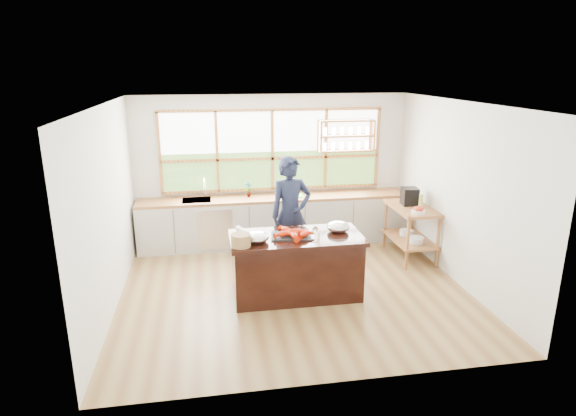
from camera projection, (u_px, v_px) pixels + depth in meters
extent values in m
plane|color=olive|center=(294.00, 288.00, 7.15)|extent=(5.00, 5.00, 0.00)
cube|color=silver|center=(272.00, 169.00, 8.89)|extent=(5.00, 0.02, 2.70)
cube|color=silver|center=(335.00, 263.00, 4.64)|extent=(5.00, 0.02, 2.70)
cube|color=silver|center=(108.00, 210.00, 6.37)|extent=(0.02, 4.50, 2.70)
cube|color=silver|center=(459.00, 194.00, 7.16)|extent=(0.02, 4.50, 2.70)
cube|color=white|center=(294.00, 103.00, 6.38)|extent=(5.00, 4.50, 0.02)
cube|color=#C37F3E|center=(272.00, 150.00, 8.76)|extent=(4.05, 0.06, 1.50)
cube|color=white|center=(272.00, 131.00, 8.69)|extent=(3.98, 0.01, 0.75)
cube|color=#355D1C|center=(272.00, 170.00, 8.89)|extent=(3.98, 0.01, 0.70)
cube|color=#C37F3E|center=(347.00, 120.00, 8.73)|extent=(1.00, 0.28, 0.03)
cube|color=#C37F3E|center=(346.00, 136.00, 8.80)|extent=(1.00, 0.28, 0.03)
cube|color=#C37F3E|center=(345.00, 151.00, 8.88)|extent=(1.00, 0.28, 0.03)
cube|color=#C37F3E|center=(319.00, 136.00, 8.72)|extent=(0.03, 0.28, 0.55)
cube|color=#C37F3E|center=(372.00, 135.00, 8.88)|extent=(0.03, 0.28, 0.55)
cube|color=beige|center=(275.00, 221.00, 8.86)|extent=(4.90, 0.62, 0.85)
cube|color=silver|center=(215.00, 230.00, 8.39)|extent=(0.60, 0.01, 0.72)
cube|color=#8F5D31|center=(275.00, 198.00, 8.73)|extent=(4.90, 0.62, 0.05)
cube|color=silver|center=(197.00, 204.00, 8.53)|extent=(0.50, 0.42, 0.16)
cube|color=#8F5D31|center=(438.00, 241.00, 7.79)|extent=(0.04, 0.04, 0.90)
cube|color=#8F5D31|center=(413.00, 222.00, 8.73)|extent=(0.04, 0.04, 0.90)
cube|color=#8F5D31|center=(408.00, 243.00, 7.70)|extent=(0.04, 0.04, 0.90)
cube|color=#8F5D31|center=(385.00, 224.00, 8.65)|extent=(0.04, 0.04, 0.90)
cube|color=#8F5D31|center=(410.00, 239.00, 8.26)|extent=(0.62, 1.10, 0.03)
cube|color=#8F5D31|center=(412.00, 208.00, 8.10)|extent=(0.62, 1.10, 0.05)
cylinder|color=silver|center=(416.00, 240.00, 8.00)|extent=(0.24, 0.24, 0.11)
cylinder|color=silver|center=(406.00, 233.00, 8.38)|extent=(0.24, 0.24, 0.09)
cube|color=black|center=(296.00, 268.00, 6.84)|extent=(1.77, 0.82, 0.84)
cube|color=black|center=(296.00, 238.00, 6.71)|extent=(1.85, 0.90, 0.06)
imported|color=#161C33|center=(291.00, 214.00, 7.61)|extent=(0.75, 0.56, 1.85)
imported|color=slate|center=(248.00, 189.00, 8.67)|extent=(0.16, 0.11, 0.28)
cube|color=#66CB37|center=(292.00, 195.00, 8.77)|extent=(0.44, 0.36, 0.01)
cube|color=black|center=(410.00, 196.00, 8.17)|extent=(0.29, 0.30, 0.29)
cylinder|color=#94B14D|center=(421.00, 202.00, 7.86)|extent=(0.08, 0.08, 0.27)
cylinder|color=silver|center=(419.00, 212.00, 7.73)|extent=(0.22, 0.22, 0.05)
sphere|color=#B23018|center=(422.00, 209.00, 7.72)|extent=(0.07, 0.07, 0.07)
sphere|color=#B23018|center=(419.00, 208.00, 7.76)|extent=(0.07, 0.07, 0.07)
sphere|color=#B23018|center=(416.00, 208.00, 7.74)|extent=(0.07, 0.07, 0.07)
sphere|color=#B23018|center=(417.00, 209.00, 7.68)|extent=(0.07, 0.07, 0.07)
sphere|color=#B23018|center=(421.00, 210.00, 7.67)|extent=(0.07, 0.07, 0.07)
cube|color=black|center=(291.00, 236.00, 6.68)|extent=(0.60, 0.47, 0.02)
ellipsoid|color=#CB3A03|center=(283.00, 234.00, 6.60)|extent=(0.23, 0.15, 0.08)
ellipsoid|color=#CB3A03|center=(296.00, 232.00, 6.70)|extent=(0.23, 0.14, 0.08)
ellipsoid|color=#CB3A03|center=(305.00, 234.00, 6.60)|extent=(0.21, 0.21, 0.08)
ellipsoid|color=#CB3A03|center=(286.00, 230.00, 6.77)|extent=(0.18, 0.23, 0.08)
ellipsoid|color=#CB3A03|center=(294.00, 236.00, 6.54)|extent=(0.11, 0.22, 0.08)
ellipsoid|color=silver|center=(257.00, 237.00, 6.46)|extent=(0.32, 0.32, 0.15)
ellipsoid|color=silver|center=(338.00, 227.00, 6.87)|extent=(0.32, 0.32, 0.16)
cylinder|color=silver|center=(315.00, 241.00, 6.48)|extent=(0.06, 0.06, 0.01)
cylinder|color=silver|center=(315.00, 237.00, 6.47)|extent=(0.01, 0.01, 0.13)
ellipsoid|color=silver|center=(315.00, 230.00, 6.44)|extent=(0.08, 0.08, 0.10)
cylinder|color=#A6774D|center=(241.00, 240.00, 6.29)|extent=(0.26, 0.26, 0.17)
cylinder|color=white|center=(242.00, 231.00, 6.78)|extent=(0.18, 0.31, 0.08)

